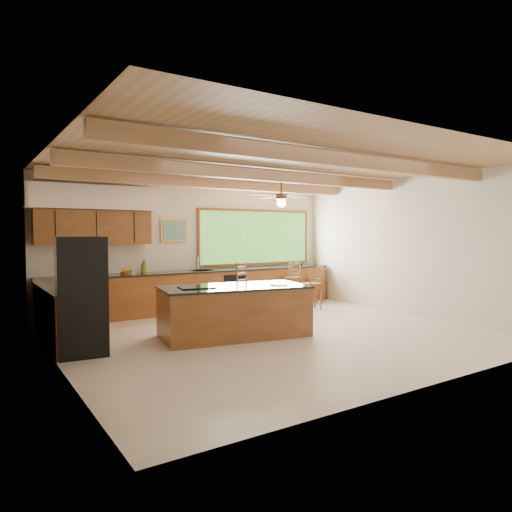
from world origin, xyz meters
TOP-DOWN VIEW (x-y plane):
  - ground at (0.00, 0.00)m, footprint 7.20×7.20m
  - room_shell at (-0.17, 0.65)m, footprint 7.27×6.54m
  - counter_run at (-0.82, 2.52)m, footprint 7.12×3.10m
  - island at (-0.71, 0.21)m, footprint 2.68×1.60m
  - refrigerator at (-3.19, 0.40)m, footprint 0.74×0.72m
  - bar_stool_a at (0.10, 1.54)m, footprint 0.56×0.56m
  - bar_stool_b at (2.22, 1.55)m, footprint 0.42×0.42m
  - bar_stool_c at (2.22, 2.39)m, footprint 0.41×0.41m
  - bar_stool_d at (3.00, 2.40)m, footprint 0.46×0.46m

SIDE VIEW (x-z plane):
  - ground at x=0.00m, z-range 0.00..0.00m
  - island at x=-0.71m, z-range -0.01..0.89m
  - counter_run at x=-0.82m, z-range -0.15..1.08m
  - bar_stool_b at x=2.22m, z-range 0.09..1.08m
  - bar_stool_d at x=3.00m, z-range 0.09..1.10m
  - bar_stool_c at x=2.22m, z-range 0.10..1.22m
  - bar_stool_a at x=0.10m, z-range 0.11..1.30m
  - refrigerator at x=-3.19m, z-range 0.00..1.74m
  - room_shell at x=-0.17m, z-range 0.70..3.72m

